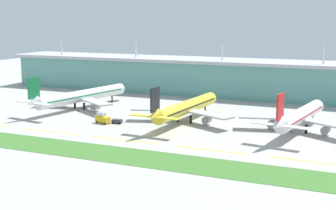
{
  "coord_description": "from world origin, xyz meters",
  "views": [
    {
      "loc": [
        81.8,
        -163.75,
        44.72
      ],
      "look_at": [
        -1.96,
        26.75,
        7.0
      ],
      "focal_mm": 50.8,
      "sensor_mm": 36.0,
      "label": 1
    }
  ],
  "objects": [
    {
      "name": "airliner_middle",
      "position": [
        6.53,
        26.67,
        6.45
      ],
      "size": [
        48.69,
        64.56,
        18.9
      ],
      "color": "yellow",
      "rests_on": "ground"
    },
    {
      "name": "airliner_near",
      "position": [
        -53.4,
        34.96,
        6.46
      ],
      "size": [
        48.08,
        69.46,
        18.9
      ],
      "color": "silver",
      "rests_on": "ground"
    },
    {
      "name": "taxiway_stripe_mid_west",
      "position": [
        -37.0,
        -12.23,
        0.02
      ],
      "size": [
        28.0,
        0.7,
        0.04
      ],
      "primitive_type": "cube",
      "color": "yellow",
      "rests_on": "ground"
    },
    {
      "name": "airliner_far",
      "position": [
        55.19,
        28.05,
        6.44
      ],
      "size": [
        48.32,
        59.1,
        18.9
      ],
      "color": "white",
      "rests_on": "ground"
    },
    {
      "name": "terminal_building",
      "position": [
        -0.0,
        105.51,
        10.82
      ],
      "size": [
        288.0,
        34.0,
        30.24
      ],
      "color": "#5B9E93",
      "rests_on": "ground"
    },
    {
      "name": "fuel_truck",
      "position": [
        -25.8,
        9.86,
        2.26
      ],
      "size": [
        7.64,
        4.52,
        4.95
      ],
      "color": "gold",
      "rests_on": "ground"
    },
    {
      "name": "taxiway_stripe_east",
      "position": [
        65.0,
        -12.23,
        0.02
      ],
      "size": [
        28.0,
        0.7,
        0.04
      ],
      "primitive_type": "cube",
      "color": "yellow",
      "rests_on": "ground"
    },
    {
      "name": "pushback_tug",
      "position": [
        -19.7,
        12.0,
        1.1
      ],
      "size": [
        4.65,
        2.95,
        1.85
      ],
      "color": "#333842",
      "rests_on": "ground"
    },
    {
      "name": "taxiway_stripe_centre",
      "position": [
        -3.0,
        -12.23,
        0.02
      ],
      "size": [
        28.0,
        0.7,
        0.04
      ],
      "primitive_type": "cube",
      "color": "yellow",
      "rests_on": "ground"
    },
    {
      "name": "ground_plane",
      "position": [
        0.0,
        0.0,
        0.0
      ],
      "size": [
        600.0,
        600.0,
        0.0
      ],
      "primitive_type": "plane",
      "color": "#A8A59E"
    },
    {
      "name": "grass_verge",
      "position": [
        0.0,
        -30.34,
        0.05
      ],
      "size": [
        300.0,
        18.0,
        0.1
      ],
      "primitive_type": "cube",
      "color": "#3D702D",
      "rests_on": "ground"
    },
    {
      "name": "taxiway_stripe_mid_east",
      "position": [
        31.0,
        -12.23,
        0.02
      ],
      "size": [
        28.0,
        0.7,
        0.04
      ],
      "primitive_type": "cube",
      "color": "yellow",
      "rests_on": "ground"
    }
  ]
}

